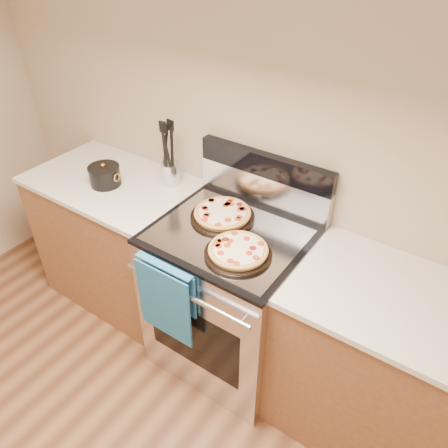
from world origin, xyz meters
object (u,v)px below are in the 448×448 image
Objects in this scene: pepperoni_pizza_front at (238,251)px; pepperoni_pizza_back at (223,214)px; range_body at (230,299)px; saucepan at (105,176)px; utensil_crock at (171,173)px.

pepperoni_pizza_back is at bearing 138.44° from pepperoni_pizza_front.
pepperoni_pizza_back reaches higher than range_body.
pepperoni_pizza_front is at bearing -6.50° from saucepan.
range_body is 1.01m from saucepan.
saucepan is at bearing -143.93° from utensil_crock.
utensil_crock is at bearing 163.56° from pepperoni_pizza_back.
range_body is 0.53m from pepperoni_pizza_front.
saucepan is (-0.99, 0.11, 0.02)m from pepperoni_pizza_front.
saucepan is (-0.87, -0.02, 0.51)m from range_body.
pepperoni_pizza_back is 0.77m from saucepan.
range_body is 2.75× the size of pepperoni_pizza_back.
saucepan reaches higher than pepperoni_pizza_front.
pepperoni_pizza_back is 0.30m from pepperoni_pizza_front.
pepperoni_pizza_front is at bearing -46.01° from range_body.
range_body is 2.90× the size of pepperoni_pizza_front.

